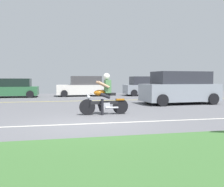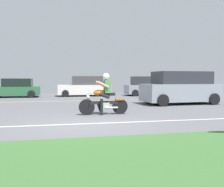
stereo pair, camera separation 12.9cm
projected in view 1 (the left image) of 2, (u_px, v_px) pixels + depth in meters
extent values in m
cube|color=slate|center=(80.00, 112.00, 11.18)|extent=(56.00, 30.00, 0.04)
cube|color=#3D6B33|center=(125.00, 163.00, 4.27)|extent=(56.00, 3.80, 0.06)
cube|color=silver|center=(90.00, 124.00, 8.24)|extent=(50.40, 0.12, 0.01)
cube|color=yellow|center=(71.00, 101.00, 16.77)|extent=(50.40, 0.12, 0.01)
cylinder|color=black|center=(87.00, 107.00, 10.21)|extent=(0.63, 0.10, 0.63)
cylinder|color=black|center=(120.00, 106.00, 10.53)|extent=(0.63, 0.10, 0.63)
cylinder|color=#B7BAC1|center=(90.00, 101.00, 10.22)|extent=(0.28, 0.06, 0.55)
cube|color=black|center=(104.00, 103.00, 10.36)|extent=(1.15, 0.12, 0.13)
cube|color=#B7BAC1|center=(105.00, 106.00, 10.38)|extent=(0.34, 0.21, 0.25)
ellipsoid|color=#B76614|center=(99.00, 93.00, 10.30)|extent=(0.46, 0.25, 0.23)
cube|color=black|center=(109.00, 94.00, 10.39)|extent=(0.51, 0.24, 0.11)
cube|color=#B76614|center=(120.00, 99.00, 10.51)|extent=(0.34, 0.17, 0.06)
cylinder|color=#B7BAC1|center=(92.00, 94.00, 10.23)|extent=(0.05, 0.65, 0.04)
sphere|color=#B7BAC1|center=(89.00, 97.00, 10.20)|extent=(0.15, 0.15, 0.15)
cylinder|color=#B7BAC1|center=(112.00, 108.00, 10.32)|extent=(0.53, 0.08, 0.07)
cube|color=#4C7F4C|center=(108.00, 86.00, 10.36)|extent=(0.24, 0.34, 0.53)
sphere|color=silver|center=(107.00, 76.00, 10.33)|extent=(0.27, 0.27, 0.27)
cylinder|color=black|center=(104.00, 95.00, 10.45)|extent=(0.42, 0.14, 0.27)
cylinder|color=black|center=(105.00, 96.00, 10.25)|extent=(0.42, 0.14, 0.27)
cylinder|color=black|center=(102.00, 107.00, 10.20)|extent=(0.12, 0.12, 0.64)
cylinder|color=black|center=(100.00, 107.00, 10.46)|extent=(0.22, 0.12, 0.36)
cylinder|color=tan|center=(101.00, 84.00, 10.51)|extent=(0.48, 0.10, 0.30)
cylinder|color=tan|center=(104.00, 85.00, 10.10)|extent=(0.48, 0.10, 0.30)
cube|color=#8C939E|center=(179.00, 92.00, 14.85)|extent=(4.45, 2.13, 0.98)
cube|color=#2D2F36|center=(181.00, 78.00, 14.82)|extent=(3.22, 1.80, 0.71)
cylinder|color=black|center=(193.00, 97.00, 16.21)|extent=(0.65, 0.25, 0.64)
cylinder|color=black|center=(148.00, 98.00, 15.34)|extent=(0.65, 0.25, 0.64)
cylinder|color=black|center=(213.00, 99.00, 14.39)|extent=(0.65, 0.25, 0.64)
cylinder|color=black|center=(162.00, 100.00, 13.52)|extent=(0.65, 0.25, 0.64)
cylinder|color=black|center=(213.00, 91.00, 15.47)|extent=(0.23, 0.59, 0.58)
cube|color=#2D663D|center=(13.00, 91.00, 20.32)|extent=(3.80, 1.95, 0.69)
cube|color=black|center=(16.00, 83.00, 20.33)|extent=(2.22, 1.64, 0.64)
cylinder|color=black|center=(33.00, 93.00, 21.51)|extent=(0.56, 0.20, 0.56)
cylinder|color=black|center=(30.00, 94.00, 19.70)|extent=(0.56, 0.20, 0.56)
cube|color=white|center=(83.00, 90.00, 21.76)|extent=(4.39, 1.81, 0.80)
cube|color=#444346|center=(86.00, 80.00, 21.77)|extent=(2.56, 1.54, 0.74)
cylinder|color=black|center=(99.00, 92.00, 22.94)|extent=(0.56, 0.19, 0.56)
cylinder|color=black|center=(64.00, 92.00, 22.30)|extent=(0.56, 0.19, 0.56)
cylinder|color=black|center=(103.00, 93.00, 21.25)|extent=(0.56, 0.19, 0.56)
cylinder|color=black|center=(64.00, 94.00, 20.61)|extent=(0.56, 0.19, 0.56)
cube|color=#8C939E|center=(146.00, 89.00, 22.62)|extent=(3.86, 1.84, 0.79)
cube|color=#2D2F36|center=(144.00, 81.00, 22.53)|extent=(2.25, 1.57, 0.72)
cylinder|color=black|center=(134.00, 93.00, 21.47)|extent=(0.56, 0.19, 0.56)
cylinder|color=black|center=(165.00, 93.00, 22.05)|extent=(0.56, 0.19, 0.56)
cylinder|color=black|center=(128.00, 92.00, 23.21)|extent=(0.56, 0.19, 0.56)
cylinder|color=black|center=(157.00, 92.00, 23.80)|extent=(0.56, 0.19, 0.56)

